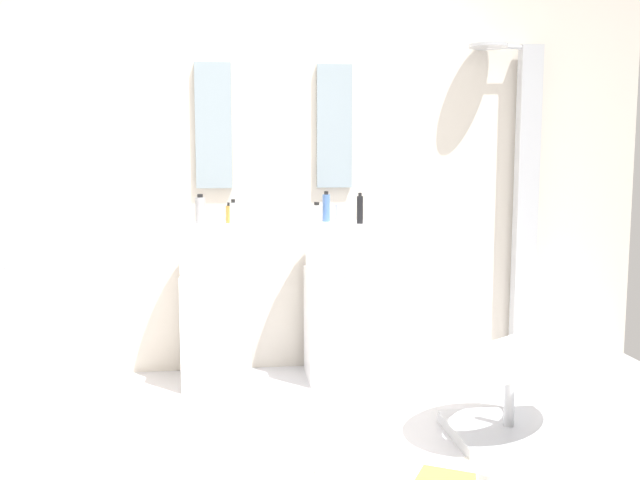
{
  "coord_description": "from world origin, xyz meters",
  "views": [
    {
      "loc": [
        -0.29,
        -2.82,
        1.36
      ],
      "look_at": [
        0.15,
        0.55,
        0.95
      ],
      "focal_mm": 39.62,
      "sensor_mm": 36.0,
      "label": 1
    }
  ],
  "objects_px": {
    "soap_bottle_grey": "(200,210)",
    "soap_bottle_white": "(317,213)",
    "magazine_ochre": "(446,479)",
    "soap_bottle_amber": "(229,214)",
    "soap_bottle_black": "(360,209)",
    "lounge_chair": "(510,367)",
    "shower_column": "(524,199)",
    "soap_bottle_clear": "(233,213)",
    "soap_bottle_blue": "(326,207)",
    "pedestal_sink_left": "(216,303)",
    "pedestal_sink_right": "(340,299)"
  },
  "relations": [
    {
      "from": "soap_bottle_black",
      "to": "soap_bottle_clear",
      "type": "distance_m",
      "value": 0.74
    },
    {
      "from": "pedestal_sink_left",
      "to": "soap_bottle_blue",
      "type": "distance_m",
      "value": 0.88
    },
    {
      "from": "lounge_chair",
      "to": "magazine_ochre",
      "type": "xyz_separation_m",
      "value": [
        -0.45,
        -0.44,
        -0.33
      ]
    },
    {
      "from": "soap_bottle_grey",
      "to": "soap_bottle_white",
      "type": "xyz_separation_m",
      "value": [
        0.69,
        -0.03,
        -0.03
      ]
    },
    {
      "from": "soap_bottle_blue",
      "to": "soap_bottle_white",
      "type": "relative_size",
      "value": 1.5
    },
    {
      "from": "shower_column",
      "to": "soap_bottle_black",
      "type": "bearing_deg",
      "value": -166.98
    },
    {
      "from": "soap_bottle_amber",
      "to": "soap_bottle_clear",
      "type": "bearing_deg",
      "value": -80.87
    },
    {
      "from": "shower_column",
      "to": "soap_bottle_amber",
      "type": "distance_m",
      "value": 1.9
    },
    {
      "from": "pedestal_sink_left",
      "to": "soap_bottle_clear",
      "type": "relative_size",
      "value": 6.97
    },
    {
      "from": "soap_bottle_amber",
      "to": "soap_bottle_black",
      "type": "xyz_separation_m",
      "value": [
        0.77,
        -0.13,
        0.03
      ]
    },
    {
      "from": "soap_bottle_clear",
      "to": "soap_bottle_white",
      "type": "height_order",
      "value": "soap_bottle_clear"
    },
    {
      "from": "pedestal_sink_left",
      "to": "soap_bottle_clear",
      "type": "height_order",
      "value": "soap_bottle_clear"
    },
    {
      "from": "pedestal_sink_left",
      "to": "soap_bottle_white",
      "type": "height_order",
      "value": "soap_bottle_white"
    },
    {
      "from": "soap_bottle_blue",
      "to": "soap_bottle_white",
      "type": "distance_m",
      "value": 0.09
    },
    {
      "from": "magazine_ochre",
      "to": "pedestal_sink_left",
      "type": "bearing_deg",
      "value": 152.58
    },
    {
      "from": "pedestal_sink_left",
      "to": "soap_bottle_black",
      "type": "bearing_deg",
      "value": -4.86
    },
    {
      "from": "magazine_ochre",
      "to": "soap_bottle_grey",
      "type": "xyz_separation_m",
      "value": [
        -1.04,
        1.52,
        1.01
      ]
    },
    {
      "from": "shower_column",
      "to": "soap_bottle_blue",
      "type": "distance_m",
      "value": 1.31
    },
    {
      "from": "soap_bottle_amber",
      "to": "soap_bottle_clear",
      "type": "distance_m",
      "value": 0.15
    },
    {
      "from": "lounge_chair",
      "to": "soap_bottle_white",
      "type": "height_order",
      "value": "soap_bottle_white"
    },
    {
      "from": "soap_bottle_grey",
      "to": "soap_bottle_white",
      "type": "bearing_deg",
      "value": -2.61
    },
    {
      "from": "lounge_chair",
      "to": "soap_bottle_black",
      "type": "height_order",
      "value": "soap_bottle_black"
    },
    {
      "from": "shower_column",
      "to": "soap_bottle_clear",
      "type": "distance_m",
      "value": 1.89
    },
    {
      "from": "magazine_ochre",
      "to": "soap_bottle_clear",
      "type": "bearing_deg",
      "value": 151.06
    },
    {
      "from": "soap_bottle_white",
      "to": "soap_bottle_clear",
      "type": "bearing_deg",
      "value": -167.2
    },
    {
      "from": "soap_bottle_white",
      "to": "soap_bottle_black",
      "type": "bearing_deg",
      "value": -21.02
    },
    {
      "from": "soap_bottle_clear",
      "to": "soap_bottle_amber",
      "type": "bearing_deg",
      "value": 99.13
    },
    {
      "from": "soap_bottle_clear",
      "to": "shower_column",
      "type": "bearing_deg",
      "value": 8.5
    },
    {
      "from": "shower_column",
      "to": "soap_bottle_clear",
      "type": "relative_size",
      "value": 13.52
    },
    {
      "from": "soap_bottle_white",
      "to": "magazine_ochre",
      "type": "bearing_deg",
      "value": -76.69
    },
    {
      "from": "soap_bottle_clear",
      "to": "soap_bottle_blue",
      "type": "bearing_deg",
      "value": 16.82
    },
    {
      "from": "soap_bottle_black",
      "to": "lounge_chair",
      "type": "bearing_deg",
      "value": -59.77
    },
    {
      "from": "soap_bottle_amber",
      "to": "shower_column",
      "type": "bearing_deg",
      "value": 3.92
    },
    {
      "from": "lounge_chair",
      "to": "soap_bottle_amber",
      "type": "relative_size",
      "value": 8.95
    },
    {
      "from": "shower_column",
      "to": "pedestal_sink_left",
      "type": "bearing_deg",
      "value": -174.58
    },
    {
      "from": "shower_column",
      "to": "soap_bottle_white",
      "type": "height_order",
      "value": "shower_column"
    },
    {
      "from": "soap_bottle_blue",
      "to": "soap_bottle_black",
      "type": "bearing_deg",
      "value": -40.06
    },
    {
      "from": "soap_bottle_blue",
      "to": "pedestal_sink_left",
      "type": "bearing_deg",
      "value": -173.33
    },
    {
      "from": "magazine_ochre",
      "to": "soap_bottle_black",
      "type": "xyz_separation_m",
      "value": [
        -0.11,
        1.4,
        1.02
      ]
    },
    {
      "from": "soap_bottle_black",
      "to": "soap_bottle_grey",
      "type": "bearing_deg",
      "value": 172.35
    },
    {
      "from": "lounge_chair",
      "to": "magazine_ochre",
      "type": "distance_m",
      "value": 0.71
    },
    {
      "from": "pedestal_sink_right",
      "to": "shower_column",
      "type": "height_order",
      "value": "shower_column"
    },
    {
      "from": "lounge_chair",
      "to": "soap_bottle_grey",
      "type": "relative_size",
      "value": 6.31
    },
    {
      "from": "magazine_ochre",
      "to": "soap_bottle_amber",
      "type": "distance_m",
      "value": 2.02
    },
    {
      "from": "pedestal_sink_right",
      "to": "shower_column",
      "type": "xyz_separation_m",
      "value": [
        1.23,
        0.19,
        0.59
      ]
    },
    {
      "from": "shower_column",
      "to": "magazine_ochre",
      "type": "bearing_deg",
      "value": -121.55
    },
    {
      "from": "soap_bottle_amber",
      "to": "soap_bottle_white",
      "type": "bearing_deg",
      "value": -3.97
    },
    {
      "from": "soap_bottle_grey",
      "to": "soap_bottle_blue",
      "type": "bearing_deg",
      "value": 1.94
    },
    {
      "from": "shower_column",
      "to": "soap_bottle_clear",
      "type": "bearing_deg",
      "value": -171.5
    },
    {
      "from": "soap_bottle_blue",
      "to": "pedestal_sink_right",
      "type": "bearing_deg",
      "value": -47.24
    }
  ]
}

